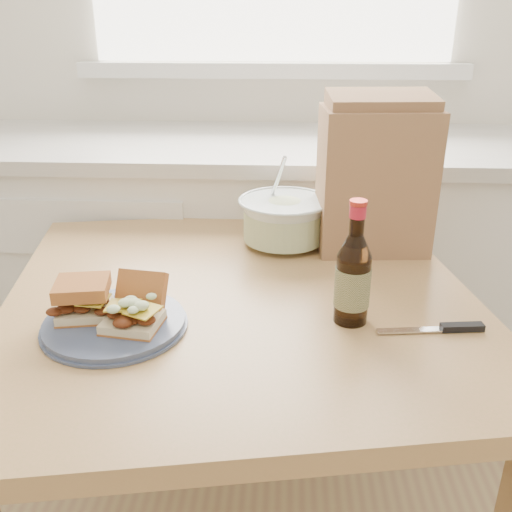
{
  "coord_description": "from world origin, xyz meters",
  "views": [
    {
      "loc": [
        0.05,
        -0.07,
        1.31
      ],
      "look_at": [
        -0.0,
        0.96,
        0.86
      ],
      "focal_mm": 40.0,
      "sensor_mm": 36.0,
      "label": 1
    }
  ],
  "objects_px": {
    "coleslaw_bowl": "(284,222)",
    "beer_bottle": "(353,278)",
    "dining_table": "(241,340)",
    "plate": "(115,324)",
    "paper_bag": "(375,181)"
  },
  "relations": [
    {
      "from": "plate",
      "to": "beer_bottle",
      "type": "xyz_separation_m",
      "value": [
        0.43,
        0.05,
        0.08
      ]
    },
    {
      "from": "plate",
      "to": "coleslaw_bowl",
      "type": "bearing_deg",
      "value": 54.19
    },
    {
      "from": "beer_bottle",
      "to": "paper_bag",
      "type": "distance_m",
      "value": 0.38
    },
    {
      "from": "plate",
      "to": "paper_bag",
      "type": "distance_m",
      "value": 0.68
    },
    {
      "from": "beer_bottle",
      "to": "dining_table",
      "type": "bearing_deg",
      "value": 139.3
    },
    {
      "from": "dining_table",
      "to": "plate",
      "type": "relative_size",
      "value": 4.25
    },
    {
      "from": "coleslaw_bowl",
      "to": "beer_bottle",
      "type": "height_order",
      "value": "beer_bottle"
    },
    {
      "from": "dining_table",
      "to": "beer_bottle",
      "type": "height_order",
      "value": "beer_bottle"
    },
    {
      "from": "coleslaw_bowl",
      "to": "beer_bottle",
      "type": "bearing_deg",
      "value": -71.13
    },
    {
      "from": "dining_table",
      "to": "beer_bottle",
      "type": "distance_m",
      "value": 0.31
    },
    {
      "from": "dining_table",
      "to": "coleslaw_bowl",
      "type": "bearing_deg",
      "value": 62.53
    },
    {
      "from": "coleslaw_bowl",
      "to": "beer_bottle",
      "type": "xyz_separation_m",
      "value": [
        0.13,
        -0.37,
        0.03
      ]
    },
    {
      "from": "plate",
      "to": "dining_table",
      "type": "bearing_deg",
      "value": 35.23
    },
    {
      "from": "paper_bag",
      "to": "beer_bottle",
      "type": "bearing_deg",
      "value": -107.12
    },
    {
      "from": "dining_table",
      "to": "paper_bag",
      "type": "height_order",
      "value": "paper_bag"
    }
  ]
}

